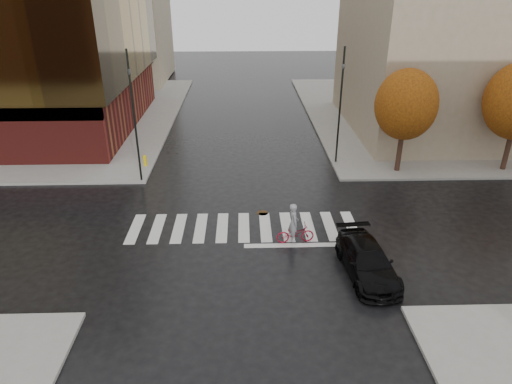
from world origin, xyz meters
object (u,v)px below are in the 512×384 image
Objects in this scene: traffic_light_ne at (341,99)px; traffic_light_nw at (133,108)px; fire_hydrant at (145,160)px; cyclist at (295,229)px; sedan at (367,261)px.

traffic_light_nw is at bearing -12.72° from traffic_light_ne.
traffic_light_ne reaches higher than fire_hydrant.
traffic_light_nw is 4.75m from fire_hydrant.
traffic_light_nw reaches higher than traffic_light_ne.
traffic_light_ne is at bearing -26.86° from cyclist.
sedan reaches higher than fire_hydrant.
traffic_light_nw reaches higher than fire_hydrant.
traffic_light_ne is at bearing 80.20° from sedan.
traffic_light_nw is (-8.71, 7.30, 3.98)m from cyclist.
traffic_light_ne is at bearing 1.55° from fire_hydrant.
traffic_light_ne is 10.15× the size of fire_hydrant.
traffic_light_nw is (-11.52, 9.97, 4.01)m from sedan.
traffic_light_nw reaches higher than cyclist.
fire_hydrant is at bearing 37.10° from cyclist.
cyclist is (-2.81, 2.67, 0.04)m from sedan.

